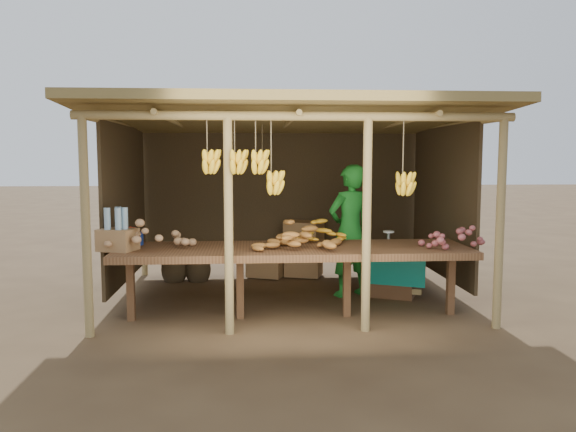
{
  "coord_description": "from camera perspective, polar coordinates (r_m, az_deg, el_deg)",
  "views": [
    {
      "loc": [
        -0.49,
        -7.1,
        1.78
      ],
      "look_at": [
        0.0,
        0.0,
        1.05
      ],
      "focal_mm": 35.0,
      "sensor_mm": 36.0,
      "label": 1
    }
  ],
  "objects": [
    {
      "name": "stall_structure",
      "position": [
        7.07,
        0.12,
        6.91
      ],
      "size": [
        4.7,
        3.5,
        2.43
      ],
      "color": "#A08752",
      "rests_on": "ground"
    },
    {
      "name": "ground",
      "position": [
        7.34,
        0.0,
        -8.18
      ],
      "size": [
        60.0,
        60.0,
        0.0
      ],
      "primitive_type": "plane",
      "color": "brown",
      "rests_on": "ground"
    },
    {
      "name": "vendor",
      "position": [
        7.28,
        6.31,
        -1.5
      ],
      "size": [
        0.73,
        0.62,
        1.71
      ],
      "primitive_type": "imported",
      "rotation": [
        0.0,
        0.0,
        3.55
      ],
      "color": "#1A7923",
      "rests_on": "ground"
    },
    {
      "name": "banana_pile",
      "position": [
        6.65,
        3.46,
        -1.13
      ],
      "size": [
        0.59,
        0.4,
        0.35
      ],
      "primitive_type": null,
      "rotation": [
        0.0,
        0.0,
        -0.13
      ],
      "color": "yellow",
      "rests_on": "counter"
    },
    {
      "name": "carton_stack",
      "position": [
        8.45,
        0.35,
        -3.8
      ],
      "size": [
        1.2,
        0.58,
        0.82
      ],
      "color": "#976E43",
      "rests_on": "ground"
    },
    {
      "name": "counter",
      "position": [
        6.26,
        0.6,
        -3.73
      ],
      "size": [
        3.9,
        1.05,
        0.8
      ],
      "color": "brown",
      "rests_on": "ground"
    },
    {
      "name": "tarp_crate",
      "position": [
        7.5,
        10.3,
        -5.19
      ],
      "size": [
        0.91,
        0.86,
        0.86
      ],
      "color": "brown",
      "rests_on": "ground"
    },
    {
      "name": "onion_heap",
      "position": [
        6.38,
        17.21,
        -1.65
      ],
      "size": [
        0.8,
        0.51,
        0.35
      ],
      "primitive_type": null,
      "rotation": [
        0.0,
        0.0,
        -0.06
      ],
      "color": "#A65052",
      "rests_on": "counter"
    },
    {
      "name": "sweet_potato_heap",
      "position": [
        6.16,
        0.83,
        -1.63
      ],
      "size": [
        1.09,
        0.9,
        0.36
      ],
      "primitive_type": null,
      "rotation": [
        0.0,
        0.0,
        0.42
      ],
      "color": "#A5692A",
      "rests_on": "counter"
    },
    {
      "name": "burlap_sacks",
      "position": [
        8.32,
        -10.32,
        -5.05
      ],
      "size": [
        0.72,
        0.38,
        0.51
      ],
      "color": "#41331E",
      "rests_on": "ground"
    },
    {
      "name": "tomato_basin",
      "position": [
        6.65,
        -16.16,
        -2.13
      ],
      "size": [
        0.39,
        0.39,
        0.2
      ],
      "rotation": [
        0.0,
        0.0,
        0.38
      ],
      "color": "navy",
      "rests_on": "counter"
    },
    {
      "name": "potato_heap",
      "position": [
        6.27,
        -13.97,
        -1.64
      ],
      "size": [
        1.09,
        0.84,
        0.36
      ],
      "primitive_type": null,
      "rotation": [
        0.0,
        0.0,
        -0.32
      ],
      "color": "#AA8058",
      "rests_on": "counter"
    },
    {
      "name": "bottle_box",
      "position": [
        6.26,
        -16.93,
        -1.76
      ],
      "size": [
        0.45,
        0.4,
        0.47
      ],
      "color": "#976E43",
      "rests_on": "counter"
    }
  ]
}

